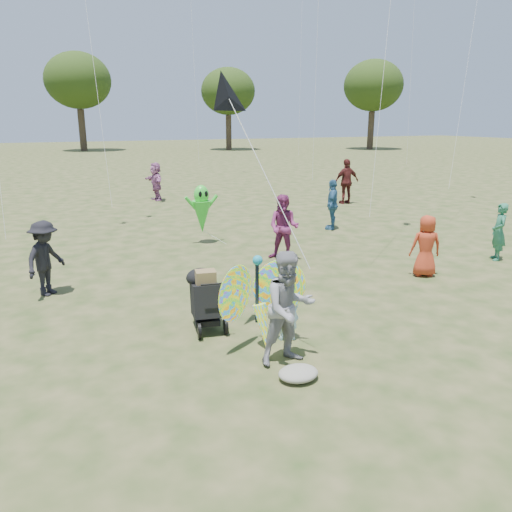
{
  "coord_description": "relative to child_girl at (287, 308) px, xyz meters",
  "views": [
    {
      "loc": [
        -3.9,
        -6.76,
        3.6
      ],
      "look_at": [
        -0.2,
        1.5,
        1.1
      ],
      "focal_mm": 35.0,
      "sensor_mm": 36.0,
      "label": 1
    }
  ],
  "objects": [
    {
      "name": "delta_kite_rig",
      "position": [
        -0.74,
        0.62,
        3.33
      ],
      "size": [
        1.25,
        1.58,
        2.92
      ],
      "color": "black",
      "rests_on": "ground"
    },
    {
      "name": "jogging_stroller",
      "position": [
        -1.1,
        1.02,
        0.05
      ],
      "size": [
        0.62,
        1.1,
        1.09
      ],
      "rotation": [
        0.0,
        0.0,
        -0.19
      ],
      "color": "black",
      "rests_on": "ground"
    },
    {
      "name": "crowd_f",
      "position": [
        7.33,
        2.13,
        0.19
      ],
      "size": [
        0.6,
        0.66,
        1.5
      ],
      "primitive_type": "imported",
      "rotation": [
        0.0,
        0.0,
        4.15
      ],
      "color": "#286D4E",
      "rests_on": "ground"
    },
    {
      "name": "adult_man",
      "position": [
        -0.35,
        -0.72,
        0.31
      ],
      "size": [
        0.86,
        0.68,
        1.75
      ],
      "primitive_type": "imported",
      "rotation": [
        0.0,
        0.0,
        0.02
      ],
      "color": "gray",
      "rests_on": "ground"
    },
    {
      "name": "crowd_e",
      "position": [
        2.23,
        4.46,
        0.29
      ],
      "size": [
        1.05,
        1.05,
        1.72
      ],
      "primitive_type": "imported",
      "rotation": [
        0.0,
        0.0,
        5.5
      ],
      "color": "#7A285A",
      "rests_on": "ground"
    },
    {
      "name": "crowd_h",
      "position": [
        8.82,
        11.32,
        0.4
      ],
      "size": [
        1.16,
        0.54,
        1.94
      ],
      "primitive_type": "imported",
      "rotation": [
        0.0,
        0.0,
        3.08
      ],
      "color": "#4E1B1A",
      "rests_on": "ground"
    },
    {
      "name": "crowd_b",
      "position": [
        -3.56,
        4.04,
        0.23
      ],
      "size": [
        1.12,
        1.16,
        1.59
      ],
      "primitive_type": "imported",
      "rotation": [
        0.0,
        0.0,
        0.85
      ],
      "color": "black",
      "rests_on": "ground"
    },
    {
      "name": "ground",
      "position": [
        0.26,
        -0.1,
        -0.56
      ],
      "size": [
        160.0,
        160.0,
        0.0
      ],
      "primitive_type": "plane",
      "color": "#51592B",
      "rests_on": "ground"
    },
    {
      "name": "tree_line",
      "position": [
        3.93,
        44.89,
        6.3
      ],
      "size": [
        91.78,
        33.6,
        10.79
      ],
      "color": "#3A2D21",
      "rests_on": "ground"
    },
    {
      "name": "alien_kite",
      "position": [
        0.83,
        7.01,
        0.41
      ],
      "size": [
        1.12,
        0.69,
        1.74
      ],
      "color": "green",
      "rests_on": "ground"
    },
    {
      "name": "crowd_a",
      "position": [
        4.61,
        1.82,
        0.16
      ],
      "size": [
        0.84,
        0.7,
        1.46
      ],
      "primitive_type": "imported",
      "rotation": [
        0.0,
        0.0,
        2.74
      ],
      "color": "#AD351B",
      "rests_on": "ground"
    },
    {
      "name": "butterfly_kite",
      "position": [
        -0.53,
        -0.06,
        0.21
      ],
      "size": [
        1.74,
        0.75,
        1.74
      ],
      "color": "red",
      "rests_on": "ground"
    },
    {
      "name": "child_girl",
      "position": [
        0.0,
        0.0,
        0.0
      ],
      "size": [
        0.46,
        0.36,
        1.13
      ],
      "primitive_type": "imported",
      "rotation": [
        0.0,
        0.0,
        2.9
      ],
      "color": "#B1DFFB",
      "rests_on": "ground"
    },
    {
      "name": "crowd_j",
      "position": [
        1.48,
        15.64,
        0.29
      ],
      "size": [
        0.71,
        1.64,
        1.71
      ],
      "primitive_type": "imported",
      "rotation": [
        0.0,
        0.0,
        4.84
      ],
      "color": "#A25C8F",
      "rests_on": "ground"
    },
    {
      "name": "crowd_c",
      "position": [
        5.42,
        7.13,
        0.27
      ],
      "size": [
        0.93,
        1.02,
        1.67
      ],
      "primitive_type": "imported",
      "rotation": [
        0.0,
        0.0,
        4.04
      ],
      "color": "#305F86",
      "rests_on": "ground"
    },
    {
      "name": "grey_bag",
      "position": [
        -0.47,
        -1.26,
        -0.47
      ],
      "size": [
        0.59,
        0.48,
        0.19
      ],
      "primitive_type": "ellipsoid",
      "color": "gray",
      "rests_on": "ground"
    }
  ]
}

